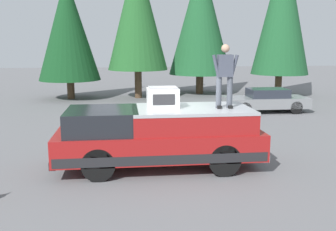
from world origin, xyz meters
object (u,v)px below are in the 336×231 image
at_px(compressor_unit, 163,97).
at_px(pickup_truck, 159,136).
at_px(parked_car_grey, 266,100).
at_px(person_on_truck_bed, 225,74).

bearing_deg(compressor_unit, pickup_truck, 138.69).
distance_m(pickup_truck, compressor_unit, 1.07).
bearing_deg(pickup_truck, compressor_unit, -41.31).
xyz_separation_m(compressor_unit, parked_car_grey, (7.86, -5.95, -1.35)).
relative_size(person_on_truck_bed, parked_car_grey, 0.41).
bearing_deg(compressor_unit, person_on_truck_bed, -99.55).
height_order(pickup_truck, compressor_unit, compressor_unit).
xyz_separation_m(pickup_truck, person_on_truck_bed, (-0.15, -1.73, 1.68)).
xyz_separation_m(person_on_truck_bed, parked_car_grey, (8.13, -4.33, -1.97)).
xyz_separation_m(pickup_truck, parked_car_grey, (7.98, -6.06, -0.29)).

